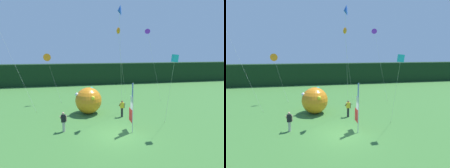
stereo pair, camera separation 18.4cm
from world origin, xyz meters
TOP-DOWN VIEW (x-y plane):
  - ground_plane at (0.00, 0.00)m, footprint 120.00×120.00m
  - distant_treeline at (0.00, 23.71)m, footprint 80.00×2.40m
  - banner_flag at (1.35, 0.43)m, footprint 0.06×1.03m
  - person_near_banner at (-4.17, 1.38)m, footprint 0.55×0.48m
  - person_mid_field at (1.42, 3.93)m, footprint 0.55×0.48m
  - inflatable_balloon at (-1.80, 5.72)m, footprint 2.79×2.81m
  - kite_purple_delta_0 at (6.47, 10.54)m, footprint 1.98×1.97m
  - kite_cyan_box_1 at (4.46, -0.43)m, footprint 0.80×2.40m
  - kite_orange_delta_2 at (-6.54, 11.04)m, footprint 2.11×0.94m
  - kite_blue_delta_3 at (0.94, 3.40)m, footprint 1.22×2.63m
  - kite_orange_delta_4 at (2.19, 9.68)m, footprint 1.74×1.13m

SIDE VIEW (x-z plane):
  - ground_plane at x=0.00m, z-range 0.00..0.00m
  - person_near_banner at x=-4.17m, z-range 0.06..1.74m
  - person_mid_field at x=1.42m, z-range 0.06..1.76m
  - inflatable_balloon at x=-1.80m, z-range 0.01..2.79m
  - banner_flag at x=1.35m, z-range -0.09..4.06m
  - distant_treeline at x=0.00m, z-range 0.00..4.10m
  - kite_orange_delta_2 at x=-6.54m, z-range 2.63..8.90m
  - kite_cyan_box_1 at x=4.46m, z-range 2.83..9.18m
  - kite_orange_delta_4 at x=2.19m, z-range 4.29..13.74m
  - kite_purple_delta_0 at x=6.47m, z-range 4.31..13.78m
  - kite_blue_delta_3 at x=0.94m, z-range 4.81..15.41m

